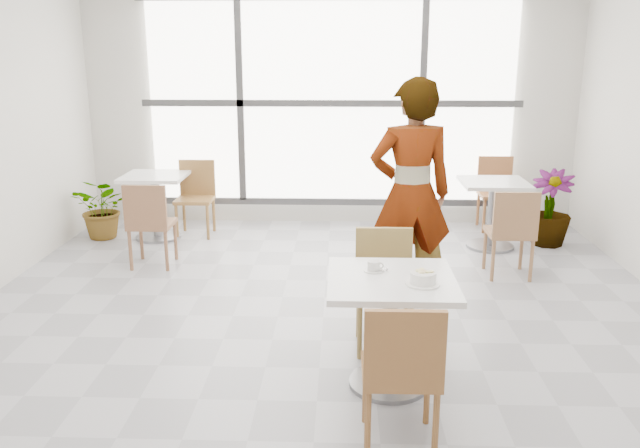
{
  "coord_description": "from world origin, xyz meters",
  "views": [
    {
      "loc": [
        0.15,
        -4.49,
        2.14
      ],
      "look_at": [
        0.0,
        -0.3,
        1.0
      ],
      "focal_mm": 36.25,
      "sensor_mm": 36.0,
      "label": 1
    }
  ],
  "objects_px": {
    "bg_chair_right_far": "(496,188)",
    "bg_chair_left_near": "(149,220)",
    "chair_near": "(402,367)",
    "person": "(411,194)",
    "main_table": "(390,311)",
    "bg_chair_left_far": "(196,192)",
    "plant_right": "(550,208)",
    "oatmeal_bowl": "(423,278)",
    "chair_far": "(384,280)",
    "bg_table_right": "(493,205)",
    "bg_chair_right_near": "(512,228)",
    "plant_left": "(104,208)",
    "bg_table_left": "(156,197)",
    "coffee_cup": "(374,267)"
  },
  "relations": [
    {
      "from": "bg_chair_right_far",
      "to": "bg_chair_left_near",
      "type": "bearing_deg",
      "value": -156.5
    },
    {
      "from": "chair_near",
      "to": "person",
      "type": "height_order",
      "value": "person"
    },
    {
      "from": "bg_chair_right_far",
      "to": "main_table",
      "type": "bearing_deg",
      "value": -111.62
    },
    {
      "from": "bg_chair_left_far",
      "to": "bg_chair_right_far",
      "type": "relative_size",
      "value": 1.0
    },
    {
      "from": "plant_right",
      "to": "oatmeal_bowl",
      "type": "bearing_deg",
      "value": -118.53
    },
    {
      "from": "chair_far",
      "to": "bg_chair_left_near",
      "type": "relative_size",
      "value": 1.0
    },
    {
      "from": "oatmeal_bowl",
      "to": "bg_table_right",
      "type": "bearing_deg",
      "value": 70.25
    },
    {
      "from": "bg_chair_right_near",
      "to": "plant_left",
      "type": "bearing_deg",
      "value": -15.51
    },
    {
      "from": "bg_table_right",
      "to": "bg_table_left",
      "type": "bearing_deg",
      "value": 176.47
    },
    {
      "from": "chair_near",
      "to": "coffee_cup",
      "type": "distance_m",
      "value": 0.88
    },
    {
      "from": "bg_chair_left_near",
      "to": "chair_near",
      "type": "bearing_deg",
      "value": 126.87
    },
    {
      "from": "chair_near",
      "to": "coffee_cup",
      "type": "height_order",
      "value": "chair_near"
    },
    {
      "from": "oatmeal_bowl",
      "to": "plant_right",
      "type": "height_order",
      "value": "plant_right"
    },
    {
      "from": "main_table",
      "to": "chair_near",
      "type": "bearing_deg",
      "value": -89.04
    },
    {
      "from": "bg_table_right",
      "to": "plant_right",
      "type": "bearing_deg",
      "value": 10.51
    },
    {
      "from": "coffee_cup",
      "to": "plant_right",
      "type": "distance_m",
      "value": 3.76
    },
    {
      "from": "chair_near",
      "to": "bg_chair_right_near",
      "type": "height_order",
      "value": "same"
    },
    {
      "from": "plant_left",
      "to": "bg_table_left",
      "type": "bearing_deg",
      "value": 2.09
    },
    {
      "from": "main_table",
      "to": "coffee_cup",
      "type": "xyz_separation_m",
      "value": [
        -0.1,
        0.12,
        0.26
      ]
    },
    {
      "from": "coffee_cup",
      "to": "bg_chair_right_far",
      "type": "relative_size",
      "value": 0.18
    },
    {
      "from": "bg_table_left",
      "to": "plant_left",
      "type": "bearing_deg",
      "value": -177.91
    },
    {
      "from": "coffee_cup",
      "to": "plant_right",
      "type": "xyz_separation_m",
      "value": [
        2.1,
        3.1,
        -0.35
      ]
    },
    {
      "from": "person",
      "to": "chair_near",
      "type": "bearing_deg",
      "value": 75.05
    },
    {
      "from": "main_table",
      "to": "bg_table_right",
      "type": "height_order",
      "value": "same"
    },
    {
      "from": "chair_far",
      "to": "oatmeal_bowl",
      "type": "height_order",
      "value": "chair_far"
    },
    {
      "from": "plant_right",
      "to": "bg_chair_right_near",
      "type": "bearing_deg",
      "value": -122.0
    },
    {
      "from": "chair_far",
      "to": "bg_chair_left_far",
      "type": "distance_m",
      "value": 3.56
    },
    {
      "from": "oatmeal_bowl",
      "to": "bg_chair_left_near",
      "type": "bearing_deg",
      "value": 135.06
    },
    {
      "from": "coffee_cup",
      "to": "bg_table_right",
      "type": "relative_size",
      "value": 0.21
    },
    {
      "from": "plant_left",
      "to": "plant_right",
      "type": "distance_m",
      "value": 5.07
    },
    {
      "from": "person",
      "to": "bg_chair_left_near",
      "type": "relative_size",
      "value": 2.22
    },
    {
      "from": "bg_table_left",
      "to": "bg_chair_right_near",
      "type": "distance_m",
      "value": 3.95
    },
    {
      "from": "bg_chair_right_far",
      "to": "plant_right",
      "type": "height_order",
      "value": "bg_chair_right_far"
    },
    {
      "from": "oatmeal_bowl",
      "to": "person",
      "type": "distance_m",
      "value": 1.58
    },
    {
      "from": "chair_near",
      "to": "bg_table_right",
      "type": "distance_m",
      "value": 4.03
    },
    {
      "from": "bg_chair_right_near",
      "to": "bg_chair_left_near",
      "type": "bearing_deg",
      "value": -3.04
    },
    {
      "from": "bg_chair_left_near",
      "to": "bg_chair_right_far",
      "type": "bearing_deg",
      "value": -156.5
    },
    {
      "from": "oatmeal_bowl",
      "to": "plant_right",
      "type": "bearing_deg",
      "value": 61.47
    },
    {
      "from": "main_table",
      "to": "plant_right",
      "type": "distance_m",
      "value": 3.79
    },
    {
      "from": "bg_table_left",
      "to": "bg_chair_left_near",
      "type": "xyz_separation_m",
      "value": [
        0.23,
        -1.05,
        0.01
      ]
    },
    {
      "from": "chair_near",
      "to": "bg_table_right",
      "type": "bearing_deg",
      "value": -109.2
    },
    {
      "from": "plant_left",
      "to": "bg_chair_right_near",
      "type": "bearing_deg",
      "value": -15.51
    },
    {
      "from": "bg_chair_right_far",
      "to": "plant_right",
      "type": "xyz_separation_m",
      "value": [
        0.44,
        -0.71,
        -0.07
      ]
    },
    {
      "from": "chair_far",
      "to": "bg_chair_left_far",
      "type": "relative_size",
      "value": 1.0
    },
    {
      "from": "bg_table_left",
      "to": "chair_far",
      "type": "bearing_deg",
      "value": -47.72
    },
    {
      "from": "bg_chair_right_near",
      "to": "person",
      "type": "bearing_deg",
      "value": 32.1
    },
    {
      "from": "bg_chair_left_far",
      "to": "plant_left",
      "type": "bearing_deg",
      "value": -167.19
    },
    {
      "from": "bg_table_right",
      "to": "bg_chair_left_far",
      "type": "xyz_separation_m",
      "value": [
        -3.38,
        0.45,
        0.01
      ]
    },
    {
      "from": "bg_chair_left_far",
      "to": "plant_right",
      "type": "height_order",
      "value": "bg_chair_left_far"
    },
    {
      "from": "person",
      "to": "bg_table_left",
      "type": "bearing_deg",
      "value": -43.17
    }
  ]
}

